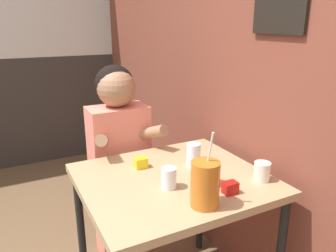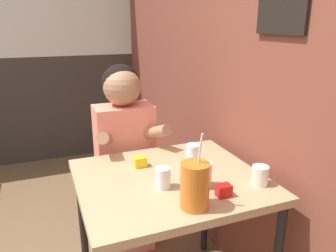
{
  "view_description": "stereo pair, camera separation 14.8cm",
  "coord_description": "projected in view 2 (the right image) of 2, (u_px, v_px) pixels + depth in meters",
  "views": [
    {
      "loc": [
        0.28,
        -0.79,
        1.42
      ],
      "look_at": [
        0.97,
        0.56,
        0.94
      ],
      "focal_mm": 35.0,
      "sensor_mm": 36.0,
      "label": 1
    },
    {
      "loc": [
        0.41,
        -0.85,
        1.42
      ],
      "look_at": [
        0.97,
        0.56,
        0.94
      ],
      "focal_mm": 35.0,
      "sensor_mm": 36.0,
      "label": 2
    }
  ],
  "objects": [
    {
      "name": "glass_center",
      "position": [
        203.0,
        175.0,
        1.4
      ],
      "size": [
        0.08,
        0.08,
        0.11
      ],
      "color": "silver",
      "rests_on": "main_table"
    },
    {
      "name": "condiment_ketchup",
      "position": [
        224.0,
        190.0,
        1.33
      ],
      "size": [
        0.06,
        0.04,
        0.05
      ],
      "color": "#B7140F",
      "rests_on": "main_table"
    },
    {
      "name": "brick_wall_right",
      "position": [
        186.0,
        33.0,
        2.33
      ],
      "size": [
        0.08,
        4.7,
        2.7
      ],
      "color": "brown",
      "rests_on": "ground_plane"
    },
    {
      "name": "glass_by_brick",
      "position": [
        163.0,
        178.0,
        1.4
      ],
      "size": [
        0.07,
        0.07,
        0.09
      ],
      "color": "silver",
      "rests_on": "main_table"
    },
    {
      "name": "cocktail_pitcher",
      "position": [
        195.0,
        185.0,
        1.23
      ],
      "size": [
        0.11,
        0.11,
        0.3
      ],
      "color": "#C6661E",
      "rests_on": "main_table"
    },
    {
      "name": "person_seated",
      "position": [
        125.0,
        156.0,
        1.99
      ],
      "size": [
        0.42,
        0.42,
        1.2
      ],
      "color": "#EA7F6B",
      "rests_on": "ground_plane"
    },
    {
      "name": "condiment_mustard",
      "position": [
        140.0,
        162.0,
        1.61
      ],
      "size": [
        0.06,
        0.04,
        0.05
      ],
      "color": "yellow",
      "rests_on": "main_table"
    },
    {
      "name": "glass_far_side",
      "position": [
        260.0,
        175.0,
        1.43
      ],
      "size": [
        0.07,
        0.07,
        0.09
      ],
      "color": "silver",
      "rests_on": "main_table"
    },
    {
      "name": "main_table",
      "position": [
        170.0,
        193.0,
        1.53
      ],
      "size": [
        0.83,
        0.75,
        0.75
      ],
      "color": "tan",
      "rests_on": "ground_plane"
    },
    {
      "name": "glass_near_pitcher",
      "position": [
        193.0,
        156.0,
        1.6
      ],
      "size": [
        0.07,
        0.07,
        0.11
      ],
      "color": "silver",
      "rests_on": "main_table"
    }
  ]
}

